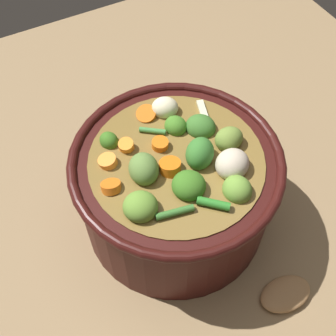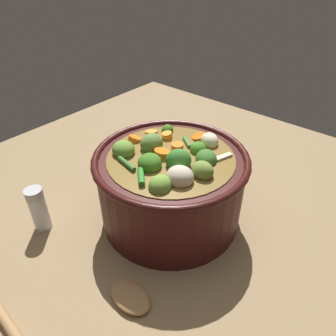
% 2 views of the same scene
% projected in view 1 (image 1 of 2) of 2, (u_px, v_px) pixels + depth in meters
% --- Properties ---
extents(ground_plane, '(1.10, 1.10, 0.00)m').
position_uv_depth(ground_plane, '(175.00, 215.00, 0.68)').
color(ground_plane, '#8C704C').
extents(cooking_pot, '(0.28, 0.28, 0.17)m').
position_uv_depth(cooking_pot, '(176.00, 187.00, 0.61)').
color(cooking_pot, '#38110F').
rests_on(cooking_pot, ground_plane).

